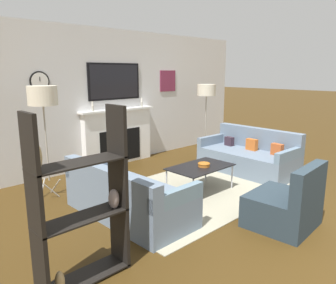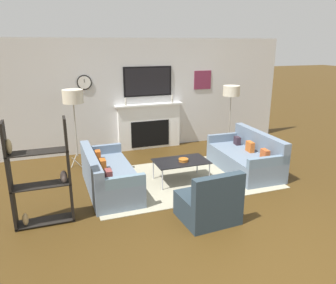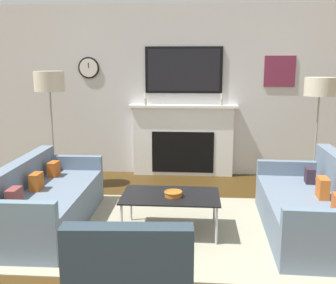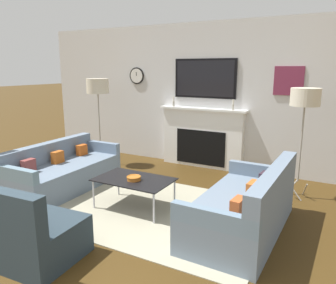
# 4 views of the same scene
# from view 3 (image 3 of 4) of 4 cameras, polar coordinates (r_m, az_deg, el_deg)

# --- Properties ---
(fireplace_wall) EXTENTS (7.39, 0.28, 2.70)m
(fireplace_wall) POSITION_cam_3_polar(r_m,az_deg,el_deg) (6.32, 2.28, 6.24)
(fireplace_wall) COLOR silver
(fireplace_wall) RESTS_ON ground_plane
(area_rug) EXTENTS (3.50, 2.12, 0.01)m
(area_rug) POSITION_cam_3_polar(r_m,az_deg,el_deg) (4.39, 1.04, -12.52)
(area_rug) COLOR #9E9980
(area_rug) RESTS_ON ground_plane
(couch_left) EXTENTS (0.84, 1.86, 0.72)m
(couch_left) POSITION_cam_3_polar(r_m,az_deg,el_deg) (4.59, -17.42, -8.42)
(couch_left) COLOR slate
(couch_left) RESTS_ON ground_plane
(couch_right) EXTENTS (0.92, 1.81, 0.80)m
(couch_right) POSITION_cam_3_polar(r_m,az_deg,el_deg) (4.45, 20.35, -9.12)
(couch_right) COLOR slate
(couch_right) RESTS_ON ground_plane
(coffee_table) EXTENTS (1.03, 0.63, 0.42)m
(coffee_table) POSITION_cam_3_polar(r_m,az_deg,el_deg) (4.18, 0.39, -8.03)
(coffee_table) COLOR black
(coffee_table) RESTS_ON ground_plane
(decorative_bowl) EXTENTS (0.19, 0.19, 0.06)m
(decorative_bowl) POSITION_cam_3_polar(r_m,az_deg,el_deg) (4.12, 0.78, -7.48)
(decorative_bowl) COLOR #B36322
(decorative_bowl) RESTS_ON coffee_table
(floor_lamp_left) EXTENTS (0.42, 0.42, 1.68)m
(floor_lamp_left) POSITION_cam_3_polar(r_m,az_deg,el_deg) (5.81, -16.82, 8.24)
(floor_lamp_left) COLOR #9E998E
(floor_lamp_left) RESTS_ON ground_plane
(floor_lamp_right) EXTENTS (0.40, 0.40, 1.61)m
(floor_lamp_right) POSITION_cam_3_polar(r_m,az_deg,el_deg) (5.66, 21.16, 7.26)
(floor_lamp_right) COLOR #9E998E
(floor_lamp_right) RESTS_ON ground_plane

